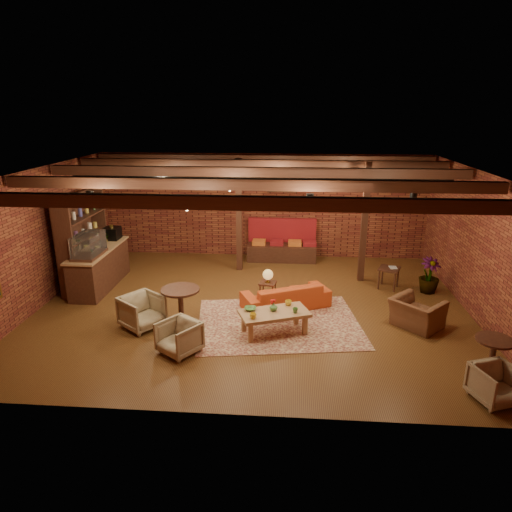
# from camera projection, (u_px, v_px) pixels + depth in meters

# --- Properties ---
(floor) EXTENTS (10.00, 10.00, 0.00)m
(floor) POSITION_uv_depth(u_px,v_px,m) (253.00, 307.00, 10.85)
(floor) COLOR #432210
(floor) RESTS_ON ground
(ceiling) EXTENTS (10.00, 8.00, 0.02)m
(ceiling) POSITION_uv_depth(u_px,v_px,m) (252.00, 171.00, 9.85)
(ceiling) COLOR black
(ceiling) RESTS_ON wall_back
(wall_back) EXTENTS (10.00, 0.02, 3.20)m
(wall_back) POSITION_uv_depth(u_px,v_px,m) (263.00, 206.00, 14.14)
(wall_back) COLOR maroon
(wall_back) RESTS_ON ground
(wall_front) EXTENTS (10.00, 0.02, 3.20)m
(wall_front) POSITION_uv_depth(u_px,v_px,m) (229.00, 321.00, 6.56)
(wall_front) COLOR maroon
(wall_front) RESTS_ON ground
(wall_left) EXTENTS (0.02, 8.00, 3.20)m
(wall_left) POSITION_uv_depth(u_px,v_px,m) (41.00, 238.00, 10.71)
(wall_left) COLOR maroon
(wall_left) RESTS_ON ground
(wall_right) EXTENTS (0.02, 8.00, 3.20)m
(wall_right) POSITION_uv_depth(u_px,v_px,m) (480.00, 247.00, 9.98)
(wall_right) COLOR maroon
(wall_right) RESTS_ON ground
(ceiling_beams) EXTENTS (9.80, 6.40, 0.22)m
(ceiling_beams) POSITION_uv_depth(u_px,v_px,m) (252.00, 177.00, 9.89)
(ceiling_beams) COLOR #321710
(ceiling_beams) RESTS_ON ceiling
(ceiling_pipe) EXTENTS (9.60, 0.12, 0.12)m
(ceiling_pipe) POSITION_uv_depth(u_px,v_px,m) (258.00, 177.00, 11.47)
(ceiling_pipe) COLOR black
(ceiling_pipe) RESTS_ON ceiling
(post_left) EXTENTS (0.16, 0.16, 3.20)m
(post_left) POSITION_uv_depth(u_px,v_px,m) (239.00, 216.00, 12.85)
(post_left) COLOR #321710
(post_left) RESTS_ON ground
(post_right) EXTENTS (0.16, 0.16, 3.20)m
(post_right) POSITION_uv_depth(u_px,v_px,m) (364.00, 223.00, 12.04)
(post_right) COLOR #321710
(post_right) RESTS_ON ground
(service_counter) EXTENTS (0.80, 2.50, 1.60)m
(service_counter) POSITION_uv_depth(u_px,v_px,m) (99.00, 258.00, 11.84)
(service_counter) COLOR #321710
(service_counter) RESTS_ON ground
(plant_counter) EXTENTS (0.35, 0.39, 0.30)m
(plant_counter) POSITION_uv_depth(u_px,v_px,m) (104.00, 240.00, 11.90)
(plant_counter) COLOR #337F33
(plant_counter) RESTS_ON service_counter
(shelving_hutch) EXTENTS (0.52, 2.00, 2.40)m
(shelving_hutch) POSITION_uv_depth(u_px,v_px,m) (84.00, 241.00, 11.84)
(shelving_hutch) COLOR #321710
(shelving_hutch) RESTS_ON ground
(banquette) EXTENTS (2.10, 0.70, 1.00)m
(banquette) POSITION_uv_depth(u_px,v_px,m) (282.00, 245.00, 14.01)
(banquette) COLOR maroon
(banquette) RESTS_ON ground
(service_sign) EXTENTS (0.86, 0.06, 0.30)m
(service_sign) POSITION_uv_depth(u_px,v_px,m) (282.00, 187.00, 13.01)
(service_sign) COLOR red
(service_sign) RESTS_ON ceiling
(ceiling_spotlights) EXTENTS (6.40, 4.40, 0.28)m
(ceiling_spotlights) POSITION_uv_depth(u_px,v_px,m) (252.00, 187.00, 9.95)
(ceiling_spotlights) COLOR black
(ceiling_spotlights) RESTS_ON ceiling
(rug) EXTENTS (3.85, 3.15, 0.01)m
(rug) POSITION_uv_depth(u_px,v_px,m) (279.00, 323.00, 10.04)
(rug) COLOR maroon
(rug) RESTS_ON floor
(sofa) EXTENTS (2.19, 1.59, 0.60)m
(sofa) POSITION_uv_depth(u_px,v_px,m) (286.00, 296.00, 10.73)
(sofa) COLOR #B53F19
(sofa) RESTS_ON floor
(coffee_table) EXTENTS (1.58, 1.17, 0.74)m
(coffee_table) POSITION_uv_depth(u_px,v_px,m) (273.00, 314.00, 9.47)
(coffee_table) COLOR #A0764A
(coffee_table) RESTS_ON floor
(side_table_lamp) EXTENTS (0.45, 0.45, 0.80)m
(side_table_lamp) POSITION_uv_depth(u_px,v_px,m) (268.00, 277.00, 11.04)
(side_table_lamp) COLOR #321710
(side_table_lamp) RESTS_ON floor
(round_table_left) EXTENTS (0.82, 0.82, 0.86)m
(round_table_left) POSITION_uv_depth(u_px,v_px,m) (181.00, 301.00, 9.75)
(round_table_left) COLOR #321710
(round_table_left) RESTS_ON floor
(armchair_a) EXTENTS (1.05, 1.06, 0.80)m
(armchair_a) POSITION_uv_depth(u_px,v_px,m) (142.00, 310.00, 9.73)
(armchair_a) COLOR beige
(armchair_a) RESTS_ON floor
(armchair_b) EXTENTS (0.94, 0.93, 0.71)m
(armchair_b) POSITION_uv_depth(u_px,v_px,m) (179.00, 336.00, 8.73)
(armchair_b) COLOR beige
(armchair_b) RESTS_ON floor
(armchair_right) EXTENTS (1.14, 1.14, 0.85)m
(armchair_right) POSITION_uv_depth(u_px,v_px,m) (417.00, 309.00, 9.74)
(armchair_right) COLOR brown
(armchair_right) RESTS_ON floor
(side_table_book) EXTENTS (0.66, 0.66, 0.58)m
(side_table_book) POSITION_uv_depth(u_px,v_px,m) (389.00, 269.00, 11.82)
(side_table_book) COLOR #321710
(side_table_book) RESTS_ON floor
(round_table_right) EXTENTS (0.64, 0.64, 0.75)m
(round_table_right) POSITION_uv_depth(u_px,v_px,m) (493.00, 352.00, 7.88)
(round_table_right) COLOR #321710
(round_table_right) RESTS_ON floor
(armchair_far) EXTENTS (0.82, 0.80, 0.67)m
(armchair_far) POSITION_uv_depth(u_px,v_px,m) (496.00, 383.00, 7.28)
(armchair_far) COLOR beige
(armchair_far) RESTS_ON floor
(plant_tall) EXTENTS (1.97, 1.97, 2.75)m
(plant_tall) POSITION_uv_depth(u_px,v_px,m) (434.00, 241.00, 11.28)
(plant_tall) COLOR #4C7F4C
(plant_tall) RESTS_ON floor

